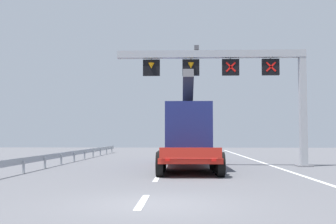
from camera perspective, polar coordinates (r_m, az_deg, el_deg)
name	(u,v)px	position (r m, az deg, el deg)	size (l,w,h in m)	color
ground	(154,204)	(11.16, -1.98, -12.62)	(112.00, 112.00, 0.00)	#5B5B60
lane_markings	(172,154)	(42.88, 0.59, -5.79)	(0.20, 78.28, 0.01)	silver
edge_line_right	(282,169)	(23.69, 15.45, -7.60)	(0.20, 63.00, 0.01)	silver
overhead_lane_gantry	(234,72)	(25.59, 9.08, 5.48)	(11.74, 0.90, 7.37)	#9EA0A5
heavy_haul_truck_red	(187,133)	(25.74, 2.61, -2.96)	(3.11, 14.08, 5.30)	red
guardrail_left	(67,155)	(28.83, -13.74, -5.75)	(0.13, 37.47, 0.76)	#999EA3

